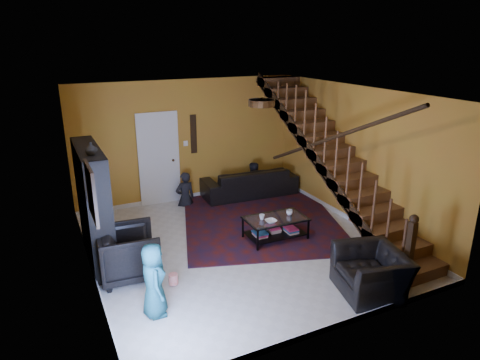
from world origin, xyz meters
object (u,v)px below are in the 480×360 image
(sofa, at_px, (249,182))
(armchair_right, at_px, (371,272))
(coffee_table, at_px, (275,227))
(bookshelf, at_px, (94,207))
(armchair_left, at_px, (129,253))

(sofa, bearing_deg, armchair_right, 90.18)
(armchair_right, bearing_deg, coffee_table, -155.85)
(bookshelf, bearing_deg, sofa, 24.19)
(armchair_right, bearing_deg, armchair_left, -108.25)
(armchair_right, xyz_separation_m, coffee_table, (-0.38, 2.18, -0.09))
(bookshelf, height_order, armchair_left, bookshelf)
(sofa, bearing_deg, coffee_table, 78.33)
(armchair_left, distance_m, coffee_table, 2.80)
(sofa, xyz_separation_m, armchair_left, (-3.43, -2.53, 0.08))
(armchair_right, bearing_deg, sofa, -169.00)
(bookshelf, relative_size, armchair_right, 1.93)
(armchair_left, relative_size, coffee_table, 0.79)
(armchair_left, xyz_separation_m, armchair_right, (3.17, -2.02, -0.08))
(armchair_right, height_order, coffee_table, armchair_right)
(armchair_left, xyz_separation_m, coffee_table, (2.79, 0.16, -0.17))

